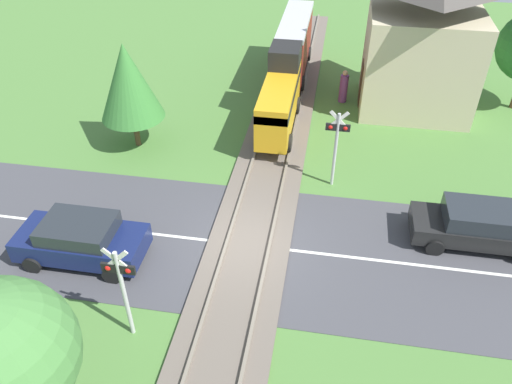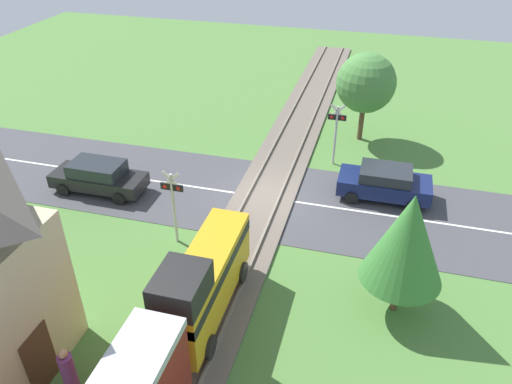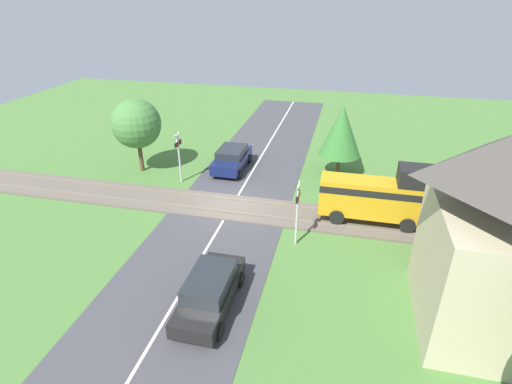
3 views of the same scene
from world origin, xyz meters
TOP-DOWN VIEW (x-y plane):
  - ground_plane at (0.00, 0.00)m, footprint 60.00×60.00m
  - road_surface at (0.00, 0.00)m, footprint 48.00×6.40m
  - track_bed at (0.00, 0.00)m, footprint 2.80×48.00m
  - train at (0.00, 11.01)m, footprint 1.58×11.96m
  - car_near_crossing at (-5.23, -1.44)m, footprint 4.11×1.97m
  - car_far_side at (7.56, 1.44)m, footprint 4.37×1.82m
  - crossing_signal_west_approach at (-2.60, -4.03)m, footprint 0.90×0.18m
  - crossing_signal_east_approach at (2.60, 4.03)m, footprint 0.90×0.18m
  - station_building at (6.15, 11.29)m, footprint 5.45×4.79m
  - pedestrian_by_station at (2.79, 11.26)m, footprint 0.41×0.41m
  - tree_roadside_hedge at (-5.98, 5.56)m, footprint 2.67×2.67m
  - tree_beyond_track at (-3.65, -7.27)m, footprint 3.16×3.16m

SIDE VIEW (x-z plane):
  - ground_plane at x=0.00m, z-range 0.00..0.00m
  - road_surface at x=0.00m, z-range 0.00..0.02m
  - track_bed at x=0.00m, z-range -0.05..0.19m
  - pedestrian_by_station at x=2.79m, z-range -0.07..1.59m
  - car_far_side at x=7.56m, z-range 0.03..1.53m
  - car_near_crossing at x=-5.23m, z-range 0.04..1.56m
  - train at x=0.00m, z-range 0.27..3.45m
  - crossing_signal_west_approach at x=-2.60m, z-range 0.45..3.70m
  - crossing_signal_east_approach at x=2.60m, z-range 0.45..3.70m
  - tree_roadside_hedge at x=-5.98m, z-range 0.70..5.31m
  - tree_beyond_track at x=-3.65m, z-range 0.83..5.68m
  - station_building at x=6.15m, z-range -0.06..7.54m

